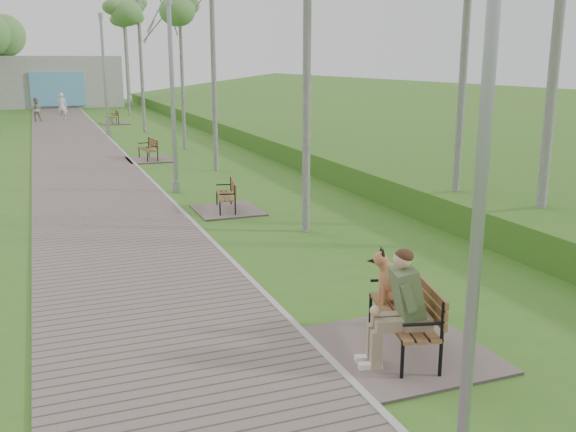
% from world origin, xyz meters
% --- Properties ---
extents(ground, '(120.00, 120.00, 0.00)m').
position_xyz_m(ground, '(0.00, 0.00, 0.00)').
color(ground, '#386822').
rests_on(ground, ground).
extents(walkway, '(3.50, 67.00, 0.04)m').
position_xyz_m(walkway, '(-1.75, 21.50, 0.02)').
color(walkway, '#70615B').
rests_on(walkway, ground).
extents(kerb, '(0.10, 67.00, 0.05)m').
position_xyz_m(kerb, '(0.00, 21.50, 0.03)').
color(kerb, '#999993').
rests_on(kerb, ground).
extents(embankment, '(14.00, 70.00, 1.60)m').
position_xyz_m(embankment, '(12.00, 20.00, 0.00)').
color(embankment, '#487424').
rests_on(embankment, ground).
extents(building_north, '(10.00, 5.20, 4.00)m').
position_xyz_m(building_north, '(-1.50, 50.97, 1.99)').
color(building_north, '#9E9E99').
rests_on(building_north, ground).
extents(bench_main, '(1.99, 2.21, 1.74)m').
position_xyz_m(bench_main, '(0.94, 1.43, 0.49)').
color(bench_main, '#70615B').
rests_on(bench_main, ground).
extents(bench_second, '(1.57, 1.75, 0.97)m').
position_xyz_m(bench_second, '(1.06, 10.02, 0.18)').
color(bench_second, '#70615B').
rests_on(bench_second, ground).
extents(bench_third, '(1.64, 1.82, 1.01)m').
position_xyz_m(bench_third, '(0.63, 19.20, 0.18)').
color(bench_third, '#70615B').
rests_on(bench_third, ground).
extents(bench_far, '(1.58, 1.76, 0.97)m').
position_xyz_m(bench_far, '(1.10, 34.32, 0.18)').
color(bench_far, '#70615B').
rests_on(bench_far, ground).
extents(lamp_post_near, '(0.18, 0.18, 4.74)m').
position_xyz_m(lamp_post_near, '(0.15, -0.94, 2.22)').
color(lamp_post_near, gray).
rests_on(lamp_post_near, ground).
extents(lamp_post_second, '(0.21, 0.21, 5.39)m').
position_xyz_m(lamp_post_second, '(0.37, 12.79, 2.52)').
color(lamp_post_second, gray).
rests_on(lamp_post_second, ground).
extents(lamp_post_third, '(0.23, 0.23, 5.89)m').
position_xyz_m(lamp_post_third, '(0.07, 27.93, 2.75)').
color(lamp_post_third, gray).
rests_on(lamp_post_third, ground).
extents(pedestrian_near, '(0.68, 0.50, 1.70)m').
position_xyz_m(pedestrian_near, '(-1.65, 38.05, 0.85)').
color(pedestrian_near, silver).
rests_on(pedestrian_near, ground).
extents(pedestrian_far, '(0.75, 0.60, 1.47)m').
position_xyz_m(pedestrian_far, '(-3.20, 37.60, 0.74)').
color(pedestrian_far, gray).
rests_on(pedestrian_far, ground).
extents(birch_far_b, '(2.31, 2.31, 7.88)m').
position_xyz_m(birch_far_b, '(2.05, 29.09, 6.19)').
color(birch_far_b, silver).
rests_on(birch_far_b, ground).
extents(birch_distant_a, '(2.62, 2.62, 9.11)m').
position_xyz_m(birch_distant_a, '(2.77, 40.19, 7.15)').
color(birch_distant_a, silver).
rests_on(birch_distant_a, ground).
extents(birch_distant_b, '(2.93, 2.93, 10.12)m').
position_xyz_m(birch_distant_b, '(4.03, 49.15, 7.94)').
color(birch_distant_b, silver).
rests_on(birch_distant_b, ground).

